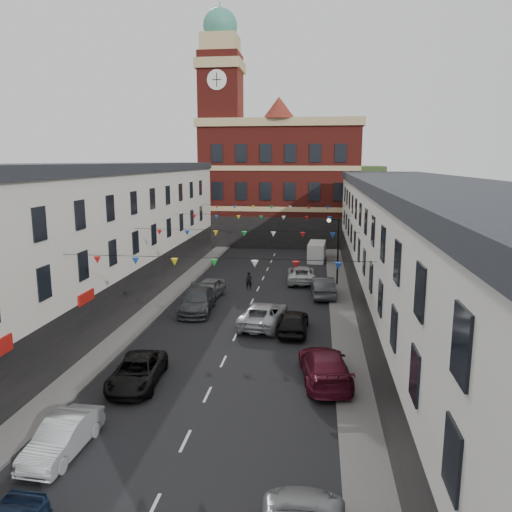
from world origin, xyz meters
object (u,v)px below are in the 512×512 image
at_px(car_left_b, 63,437).
at_px(car_left_d, 198,301).
at_px(street_lamp, 335,242).
at_px(pedestrian, 249,281).
at_px(car_right_c, 325,366).
at_px(car_left_c, 137,372).
at_px(car_right_e, 323,287).
at_px(car_left_e, 208,289).
at_px(car_right_d, 294,321).
at_px(moving_car, 263,314).
at_px(car_right_f, 301,274).
at_px(white_van, 317,252).

bearing_deg(car_left_b, car_left_d, 90.05).
height_order(street_lamp, pedestrian, street_lamp).
bearing_deg(car_right_c, street_lamp, -100.39).
height_order(car_left_c, pedestrian, pedestrian).
height_order(car_left_c, car_right_c, car_right_c).
xyz_separation_m(street_lamp, car_right_e, (-1.05, -3.78, -3.09)).
bearing_deg(car_right_e, car_left_e, 5.49).
height_order(car_left_b, car_right_d, car_right_d).
distance_m(car_left_d, moving_car, 5.69).
height_order(street_lamp, car_left_b, street_lamp).
bearing_deg(car_right_d, car_left_c, 51.05).
bearing_deg(car_left_e, street_lamp, 35.04).
xyz_separation_m(car_left_b, car_right_c, (9.84, 7.58, 0.13)).
relative_size(moving_car, pedestrian, 3.66).
relative_size(car_left_e, pedestrian, 2.97).
xyz_separation_m(car_right_c, car_right_f, (-1.90, 20.69, -0.06)).
relative_size(car_right_d, pedestrian, 2.91).
distance_m(street_lamp, car_left_e, 11.94).
relative_size(car_left_b, car_right_f, 0.77).
distance_m(street_lamp, car_left_d, 13.99).
xyz_separation_m(moving_car, pedestrian, (-2.25, 9.28, -0.01)).
height_order(car_left_b, car_right_e, car_right_e).
relative_size(car_right_d, car_right_f, 0.83).
bearing_deg(car_left_c, car_right_f, 67.25).
bearing_deg(white_van, car_left_c, -101.22).
bearing_deg(car_right_f, car_left_c, 68.91).
distance_m(car_left_c, car_left_d, 12.22).
height_order(car_right_f, moving_car, moving_car).
relative_size(white_van, pedestrian, 2.98).
height_order(car_right_c, pedestrian, car_right_c).
relative_size(car_right_f, pedestrian, 3.50).
height_order(car_right_d, white_van, white_van).
height_order(car_right_f, white_van, white_van).
distance_m(car_right_c, moving_car, 9.09).
relative_size(car_right_c, car_right_d, 1.25).
xyz_separation_m(car_right_e, moving_car, (-3.99, -7.85, -0.03)).
bearing_deg(car_left_e, car_right_f, 48.19).
height_order(car_left_b, car_left_d, car_left_d).
bearing_deg(car_right_e, car_left_c, 57.53).
relative_size(car_left_d, car_right_c, 0.99).
xyz_separation_m(street_lamp, car_left_b, (-10.89, -27.38, -3.23)).
height_order(car_left_c, car_left_d, car_left_d).
bearing_deg(pedestrian, car_left_d, -115.44).
bearing_deg(pedestrian, car_left_e, -135.27).
xyz_separation_m(car_left_e, white_van, (8.54, 16.62, 0.24)).
xyz_separation_m(street_lamp, car_right_d, (-2.95, -12.82, -3.14)).
relative_size(street_lamp, moving_car, 1.07).
height_order(car_left_b, white_van, white_van).
xyz_separation_m(white_van, pedestrian, (-5.69, -13.53, -0.25)).
xyz_separation_m(street_lamp, car_left_d, (-10.15, -9.12, -3.11)).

